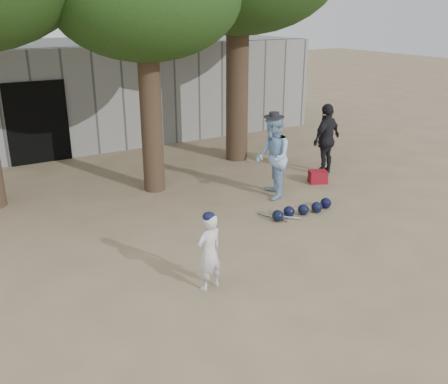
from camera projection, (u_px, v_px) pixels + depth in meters
ground at (223, 273)px, 8.01m from camera, size 70.00×70.00×0.00m
boy_player at (209, 252)px, 7.37m from camera, size 0.49×0.38×1.21m
spectator_blue at (273, 157)px, 10.90m from camera, size 1.02×1.11×1.85m
spectator_dark at (326, 139)px, 12.50m from camera, size 1.14×0.72×1.80m
red_bag at (318, 177)px, 12.08m from camera, size 0.51×0.46×0.30m
back_building at (59, 92)px, 15.84m from camera, size 16.00×5.24×3.00m
helmet_row at (303, 209)px, 10.22m from camera, size 1.51×0.33×0.23m
bat_pile at (278, 217)px, 10.08m from camera, size 0.61×0.74×0.06m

